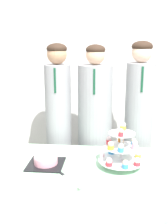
{
  "coord_description": "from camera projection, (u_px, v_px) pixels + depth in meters",
  "views": [
    {
      "loc": [
        0.05,
        -1.59,
        1.67
      ],
      "look_at": [
        -0.14,
        0.4,
        1.15
      ],
      "focal_mm": 45.0,
      "sensor_mm": 36.0,
      "label": 1
    }
  ],
  "objects": [
    {
      "name": "student_0",
      "position": [
        59.0,
        131.0,
        2.71
      ],
      "size": [
        0.24,
        0.25,
        1.64
      ],
      "color": "#939399",
      "rests_on": "ground_plane"
    },
    {
      "name": "round_cake",
      "position": [
        46.0,
        159.0,
        2.09
      ],
      "size": [
        0.27,
        0.27,
        0.09
      ],
      "color": "black",
      "rests_on": "table"
    },
    {
      "name": "wall_back",
      "position": [
        106.0,
        69.0,
        3.08
      ],
      "size": [
        9.0,
        0.06,
        2.7
      ],
      "color": "silver",
      "rests_on": "ground_plane"
    },
    {
      "name": "cake_knife",
      "position": [
        64.0,
        176.0,
        1.92
      ],
      "size": [
        0.2,
        0.24,
        0.01
      ],
      "rotation": [
        0.0,
        0.0,
        -0.88
      ],
      "color": "silver",
      "rests_on": "table"
    },
    {
      "name": "cupcake_stand",
      "position": [
        121.0,
        150.0,
        2.03
      ],
      "size": [
        0.33,
        0.33,
        0.32
      ],
      "color": "silver",
      "rests_on": "table"
    },
    {
      "name": "student_1",
      "position": [
        95.0,
        136.0,
        2.69
      ],
      "size": [
        0.32,
        0.32,
        1.63
      ],
      "color": "#939399",
      "rests_on": "ground_plane"
    },
    {
      "name": "student_2",
      "position": [
        138.0,
        134.0,
        2.64
      ],
      "size": [
        0.26,
        0.26,
        1.66
      ],
      "color": "#939399",
      "rests_on": "ground_plane"
    },
    {
      "name": "table",
      "position": [
        102.0,
        208.0,
        2.21
      ],
      "size": [
        1.73,
        0.72,
        0.76
      ],
      "color": "#A8DBB2",
      "rests_on": "ground_plane"
    }
  ]
}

